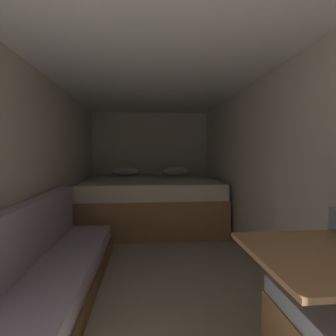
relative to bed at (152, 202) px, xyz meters
name	(u,v)px	position (x,y,z in m)	size (l,w,h in m)	color
ground_plane	(156,272)	(0.00, -1.73, -0.40)	(7.24, 7.24, 0.00)	#A39984
wall_back	(150,163)	(0.00, 0.92, 0.62)	(2.39, 0.05, 2.03)	beige
wall_left	(34,174)	(-1.17, -1.73, 0.62)	(0.05, 5.24, 2.03)	beige
wall_right	(268,173)	(1.17, -1.73, 0.62)	(0.05, 5.24, 2.03)	beige
ceiling_slab	(155,67)	(0.00, -1.73, 1.66)	(2.39, 5.24, 0.05)	white
bed	(152,202)	(0.00, 0.00, 0.00)	(2.17, 1.71, 0.97)	#9E7247
sofa_left	(31,295)	(-0.88, -2.50, -0.14)	(0.60, 2.93, 0.81)	brown
dinette_table	(321,277)	(0.71, -3.18, 0.25)	(0.63, 0.67, 0.76)	#9E7247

